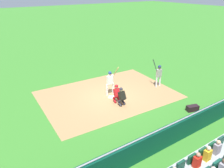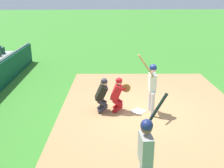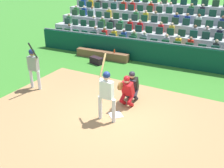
% 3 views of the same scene
% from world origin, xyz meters
% --- Properties ---
extents(ground_plane, '(160.00, 160.00, 0.00)m').
position_xyz_m(ground_plane, '(0.00, 0.00, 0.00)').
color(ground_plane, '#367A28').
extents(infield_dirt_patch, '(9.76, 7.14, 0.01)m').
position_xyz_m(infield_dirt_patch, '(0.00, 0.50, 0.00)').
color(infield_dirt_patch, '#A47A4D').
rests_on(infield_dirt_patch, ground_plane).
extents(home_plate_marker, '(0.62, 0.62, 0.02)m').
position_xyz_m(home_plate_marker, '(0.00, 0.00, 0.02)').
color(home_plate_marker, white).
rests_on(home_plate_marker, infield_dirt_patch).
extents(batter_at_plate, '(0.68, 0.71, 2.23)m').
position_xyz_m(batter_at_plate, '(0.15, 0.41, 1.14)').
color(batter_at_plate, silver).
rests_on(batter_at_plate, ground_plane).
extents(catcher_crouching, '(0.49, 0.72, 1.30)m').
position_xyz_m(catcher_crouching, '(-0.09, -0.75, 0.72)').
color(catcher_crouching, '#AD1218').
rests_on(catcher_crouching, ground_plane).
extents(home_plate_umpire, '(0.49, 0.49, 1.28)m').
position_xyz_m(home_plate_umpire, '(-0.08, -1.31, 0.70)').
color(home_plate_umpire, '#28262F').
rests_on(home_plate_umpire, ground_plane).
extents(dugout_wall, '(15.70, 0.24, 1.25)m').
position_xyz_m(dugout_wall, '(0.00, -5.88, 0.60)').
color(dugout_wall, '#093E2C').
rests_on(dugout_wall, ground_plane).
extents(dugout_bench, '(3.21, 0.40, 0.44)m').
position_xyz_m(dugout_bench, '(3.38, -5.33, 0.22)').
color(dugout_bench, brown).
rests_on(dugout_bench, ground_plane).
extents(water_bottle_on_bench, '(0.07, 0.07, 0.21)m').
position_xyz_m(water_bottle_on_bench, '(2.61, -5.33, 0.54)').
color(water_bottle_on_bench, '#D3421A').
rests_on(water_bottle_on_bench, dugout_bench).
extents(equipment_duffel_bag, '(0.84, 0.57, 0.36)m').
position_xyz_m(equipment_duffel_bag, '(3.25, -4.43, 0.18)').
color(equipment_duffel_bag, black).
rests_on(equipment_duffel_bag, ground_plane).
extents(on_deck_batter, '(0.61, 0.59, 2.19)m').
position_xyz_m(on_deck_batter, '(4.07, -0.50, 1.11)').
color(on_deck_batter, silver).
rests_on(on_deck_batter, ground_plane).
extents(bleacher_stand, '(17.82, 5.14, 3.14)m').
position_xyz_m(bleacher_stand, '(-0.00, -10.47, 0.92)').
color(bleacher_stand, '#9BA0A0').
rests_on(bleacher_stand, ground_plane).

